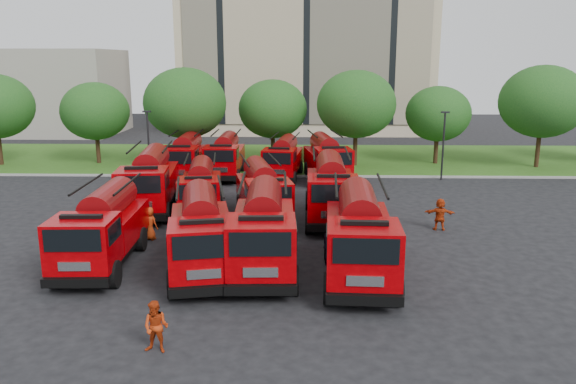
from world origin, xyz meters
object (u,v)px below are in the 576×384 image
fire_truck_0 (103,228)px  fire_truck_3 (359,235)px  fire_truck_6 (263,191)px  firefighter_0 (287,284)px  fire_truck_5 (201,188)px  firefighter_2 (328,266)px  firefighter_4 (151,240)px  firefighter_5 (439,230)px  fire_truck_11 (327,159)px  firefighter_1 (158,352)px  fire_truck_8 (186,157)px  fire_truck_1 (201,233)px  fire_truck_10 (284,158)px  fire_truck_2 (263,230)px  fire_truck_7 (331,189)px  fire_truck_9 (225,156)px  firefighter_3 (379,282)px  fire_truck_4 (150,181)px

fire_truck_0 → fire_truck_3: 11.06m
fire_truck_6 → firefighter_0: bearing=-92.9°
fire_truck_0 → fire_truck_5: (2.78, 8.46, -0.15)m
firefighter_0 → firefighter_2: size_ratio=0.96×
firefighter_4 → firefighter_5: size_ratio=0.98×
fire_truck_11 → firefighter_1: (-6.29, -25.42, -1.66)m
fire_truck_5 → fire_truck_8: fire_truck_8 is taller
firefighter_0 → firefighter_1: size_ratio=1.08×
fire_truck_1 → fire_truck_5: (-1.65, 9.17, -0.17)m
fire_truck_10 → firefighter_1: (-3.06, -26.18, -1.54)m
fire_truck_6 → firefighter_4: 6.91m
fire_truck_2 → fire_truck_7: size_ratio=1.00×
firefighter_5 → fire_truck_0: bearing=26.3°
fire_truck_3 → fire_truck_5: (-8.22, 9.59, -0.27)m
fire_truck_3 → firefighter_2: bearing=139.0°
fire_truck_9 → fire_truck_11: 7.82m
fire_truck_5 → fire_truck_11: size_ratio=0.91×
fire_truck_3 → firefighter_0: size_ratio=4.40×
fire_truck_0 → firefighter_2: 9.95m
fire_truck_5 → fire_truck_10: 11.14m
firefighter_2 → fire_truck_11: bearing=-17.0°
fire_truck_11 → fire_truck_6: bearing=-119.6°
fire_truck_5 → firefighter_5: bearing=-20.4°
fire_truck_11 → firefighter_3: (1.29, -19.67, -1.66)m
fire_truck_0 → fire_truck_4: size_ratio=0.90×
fire_truck_3 → fire_truck_4: 15.21m
firefighter_2 → fire_truck_9: bearing=5.4°
fire_truck_1 → firefighter_5: fire_truck_1 is taller
fire_truck_7 → firefighter_4: bearing=-156.4°
fire_truck_2 → firefighter_0: size_ratio=4.30×
fire_truck_6 → firefighter_1: fire_truck_6 is taller
fire_truck_9 → firefighter_3: bearing=-67.3°
fire_truck_4 → fire_truck_9: fire_truck_4 is taller
fire_truck_6 → fire_truck_11: fire_truck_11 is taller
firefighter_4 → fire_truck_10: bearing=-93.1°
fire_truck_1 → firefighter_1: bearing=-103.0°
fire_truck_4 → fire_truck_3: bearing=-48.6°
fire_truck_2 → fire_truck_3: (3.99, -0.72, 0.04)m
fire_truck_5 → fire_truck_11: (7.72, 9.44, 0.15)m
fire_truck_4 → firefighter_4: 5.96m
firefighter_3 → firefighter_4: (-10.71, 5.28, 0.00)m
fire_truck_2 → firefighter_3: fire_truck_2 is taller
firefighter_2 → firefighter_4: (-8.74, 3.50, 0.00)m
fire_truck_2 → fire_truck_8: bearing=108.7°
fire_truck_3 → fire_truck_8: fire_truck_3 is taller
fire_truck_0 → fire_truck_7: (10.27, 7.42, 0.09)m
firefighter_3 → firefighter_4: bearing=-40.3°
fire_truck_11 → fire_truck_5: bearing=-137.5°
fire_truck_5 → firefighter_1: 16.12m
fire_truck_2 → fire_truck_10: bearing=87.0°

